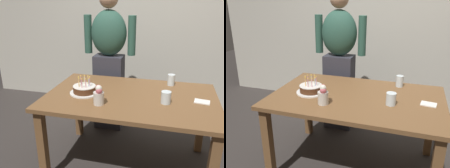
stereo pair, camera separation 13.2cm
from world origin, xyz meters
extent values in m
plane|color=#332D2B|center=(0.00, 0.00, 0.00)|extent=(10.00, 10.00, 0.00)
cube|color=beige|center=(0.00, 1.55, 1.30)|extent=(5.20, 0.10, 2.60)
cube|color=brown|center=(0.00, 0.00, 0.72)|extent=(1.50, 0.96, 0.03)
cube|color=brown|center=(-0.68, -0.41, 0.35)|extent=(0.07, 0.07, 0.70)
cube|color=brown|center=(-0.68, 0.41, 0.35)|extent=(0.07, 0.07, 0.70)
cube|color=brown|center=(0.68, 0.41, 0.35)|extent=(0.07, 0.07, 0.70)
cylinder|color=white|center=(-0.41, -0.06, 0.75)|extent=(0.27, 0.27, 0.01)
cylinder|color=#512D19|center=(-0.41, -0.06, 0.78)|extent=(0.20, 0.20, 0.06)
cylinder|color=silver|center=(-0.41, -0.06, 0.81)|extent=(0.20, 0.20, 0.01)
cylinder|color=#EAB266|center=(-0.45, -0.09, 0.85)|extent=(0.01, 0.01, 0.07)
sphere|color=#F9C64C|center=(-0.45, -0.09, 0.89)|extent=(0.01, 0.01, 0.01)
cylinder|color=pink|center=(-0.42, -0.11, 0.85)|extent=(0.01, 0.01, 0.07)
sphere|color=#F9C64C|center=(-0.42, -0.11, 0.89)|extent=(0.01, 0.01, 0.01)
cylinder|color=pink|center=(-0.38, -0.10, 0.85)|extent=(0.01, 0.01, 0.07)
sphere|color=#F9C64C|center=(-0.38, -0.10, 0.89)|extent=(0.01, 0.01, 0.01)
cylinder|color=#93B7DB|center=(-0.37, -0.07, 0.85)|extent=(0.01, 0.01, 0.07)
sphere|color=#F9C64C|center=(-0.37, -0.07, 0.89)|extent=(0.01, 0.01, 0.01)
cylinder|color=pink|center=(-0.37, -0.04, 0.85)|extent=(0.01, 0.01, 0.07)
sphere|color=#F9C64C|center=(-0.37, -0.04, 0.89)|extent=(0.01, 0.01, 0.01)
cylinder|color=#EAB266|center=(-0.39, -0.01, 0.85)|extent=(0.01, 0.01, 0.07)
sphere|color=#F9C64C|center=(-0.39, -0.01, 0.89)|extent=(0.01, 0.01, 0.01)
cylinder|color=beige|center=(-0.43, -0.01, 0.85)|extent=(0.01, 0.01, 0.07)
sphere|color=#F9C64C|center=(-0.43, -0.01, 0.89)|extent=(0.01, 0.01, 0.01)
cylinder|color=pink|center=(-0.46, -0.03, 0.85)|extent=(0.01, 0.01, 0.07)
sphere|color=#F9C64C|center=(-0.46, -0.03, 0.89)|extent=(0.01, 0.01, 0.01)
cylinder|color=#EAB266|center=(-0.46, -0.06, 0.85)|extent=(0.01, 0.01, 0.07)
sphere|color=#F9C64C|center=(-0.46, -0.06, 0.89)|extent=(0.01, 0.01, 0.01)
cylinder|color=silver|center=(0.34, 0.36, 0.79)|extent=(0.07, 0.07, 0.11)
cylinder|color=silver|center=(0.31, -0.10, 0.79)|extent=(0.08, 0.08, 0.10)
cube|color=white|center=(0.60, 0.00, 0.74)|extent=(0.14, 0.11, 0.01)
cylinder|color=silver|center=(-0.22, -0.25, 0.79)|extent=(0.09, 0.09, 0.11)
sphere|color=silver|center=(-0.21, -0.26, 0.88)|extent=(0.05, 0.05, 0.05)
sphere|color=#DB6670|center=(-0.21, -0.27, 0.87)|extent=(0.05, 0.05, 0.05)
sphere|color=#DB6670|center=(-0.23, -0.23, 0.87)|extent=(0.05, 0.05, 0.05)
cube|color=#33333D|center=(-0.39, 0.70, 0.46)|extent=(0.34, 0.23, 0.92)
ellipsoid|color=#2D5647|center=(-0.39, 0.70, 1.18)|extent=(0.41, 0.27, 0.52)
cylinder|color=#2D5647|center=(-0.13, 0.73, 1.15)|extent=(0.09, 0.09, 0.44)
cylinder|color=#2D5647|center=(-0.65, 0.73, 1.15)|extent=(0.09, 0.09, 0.44)
camera|label=1|loc=(0.33, -1.95, 1.56)|focal=38.43mm
camera|label=2|loc=(0.45, -1.91, 1.56)|focal=38.43mm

